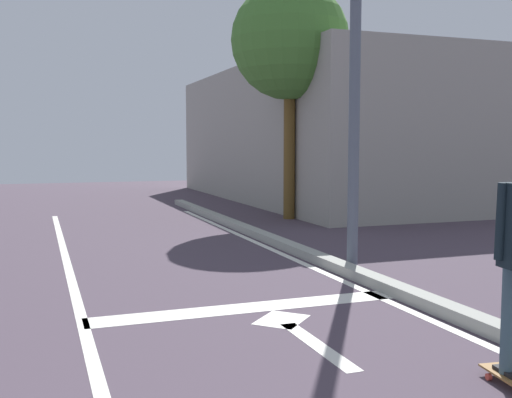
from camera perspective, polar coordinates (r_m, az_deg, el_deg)
lane_line_center at (r=6.35m, az=-15.90°, el=-11.64°), size 0.12×20.00×0.01m
lane_line_curbside at (r=7.38m, az=11.82°, el=-9.17°), size 0.12×20.00×0.01m
stop_bar at (r=6.84m, az=-0.76°, el=-10.20°), size 3.55×0.40×0.01m
lane_arrow_stem at (r=5.66m, az=5.79°, el=-13.53°), size 0.16×1.40×0.01m
lane_arrow_head at (r=6.40m, az=2.43°, el=-11.28°), size 0.71×0.71×0.01m
curb_strip at (r=7.50m, az=13.47°, el=-8.45°), size 0.24×24.00×0.14m
traffic_signal_mast at (r=8.62m, az=3.61°, el=17.38°), size 4.46×0.34×5.44m
roadside_tree at (r=14.97m, az=3.21°, el=14.57°), size 2.83×2.83×5.71m
building_block at (r=22.17m, az=14.37°, el=5.80°), size 13.07×13.24×4.26m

